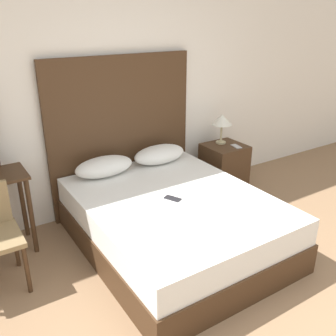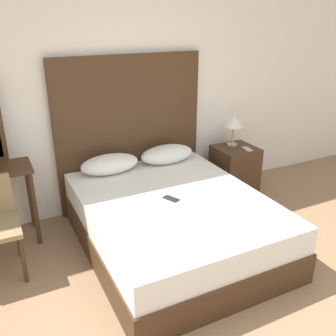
# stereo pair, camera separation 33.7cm
# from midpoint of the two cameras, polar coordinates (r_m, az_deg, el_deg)

# --- Properties ---
(wall_back) EXTENTS (10.00, 0.06, 2.70)m
(wall_back) POSITION_cam_midpoint_polar(r_m,az_deg,el_deg) (4.04, -11.47, 11.96)
(wall_back) COLOR white
(wall_back) RESTS_ON ground_plane
(bed) EXTENTS (1.57, 1.99, 0.52)m
(bed) POSITION_cam_midpoint_polar(r_m,az_deg,el_deg) (3.52, -1.88, -8.28)
(bed) COLOR #422B19
(bed) RESTS_ON ground_plane
(headboard) EXTENTS (1.65, 0.05, 1.68)m
(headboard) POSITION_cam_midpoint_polar(r_m,az_deg,el_deg) (4.12, -9.33, 5.00)
(headboard) COLOR #422B19
(headboard) RESTS_ON ground_plane
(pillow_left) EXTENTS (0.61, 0.31, 0.20)m
(pillow_left) POSITION_cam_midpoint_polar(r_m,az_deg,el_deg) (3.88, -12.16, 0.16)
(pillow_left) COLOR white
(pillow_left) RESTS_ON bed
(pillow_right) EXTENTS (0.61, 0.31, 0.20)m
(pillow_right) POSITION_cam_midpoint_polar(r_m,az_deg,el_deg) (4.13, -3.65, 2.04)
(pillow_right) COLOR white
(pillow_right) RESTS_ON bed
(phone_on_bed) EXTENTS (0.13, 0.17, 0.01)m
(phone_on_bed) POSITION_cam_midpoint_polar(r_m,az_deg,el_deg) (3.36, -2.18, -4.73)
(phone_on_bed) COLOR #232328
(phone_on_bed) RESTS_ON bed
(nightstand) EXTENTS (0.46, 0.45, 0.60)m
(nightstand) POSITION_cam_midpoint_polar(r_m,az_deg,el_deg) (4.61, 6.42, -0.08)
(nightstand) COLOR #422B19
(nightstand) RESTS_ON ground_plane
(table_lamp) EXTENTS (0.24, 0.24, 0.36)m
(table_lamp) POSITION_cam_midpoint_polar(r_m,az_deg,el_deg) (4.49, 6.09, 7.17)
(table_lamp) COLOR tan
(table_lamp) RESTS_ON nightstand
(phone_on_nightstand) EXTENTS (0.10, 0.16, 0.01)m
(phone_on_nightstand) POSITION_cam_midpoint_polar(r_m,az_deg,el_deg) (4.47, 8.26, 3.25)
(phone_on_nightstand) COLOR #B7B7BC
(phone_on_nightstand) RESTS_ON nightstand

